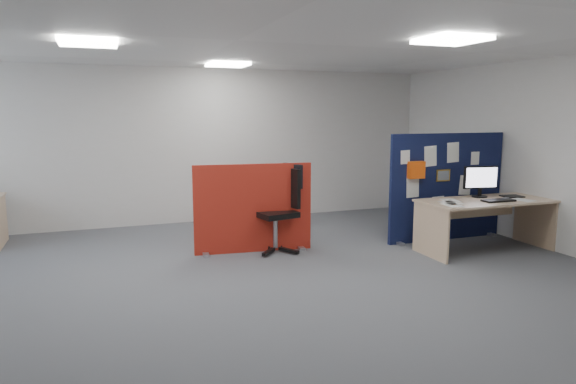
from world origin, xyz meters
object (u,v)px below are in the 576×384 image
object	(u,v)px
navy_divider	(446,187)
office_chair	(283,203)
main_desk	(483,211)
red_divider	(253,209)
monitor_main	(480,180)

from	to	relation	value
navy_divider	office_chair	size ratio (longest dim) A/B	1.65
main_desk	red_divider	xyz separation A→B (m)	(-3.06, 1.04, 0.04)
office_chair	navy_divider	bearing A→B (deg)	-19.05
office_chair	red_divider	bearing A→B (deg)	162.90
monitor_main	main_desk	bearing A→B (deg)	-101.52
monitor_main	red_divider	world-z (taller)	red_divider
navy_divider	red_divider	xyz separation A→B (m)	(-2.94, 0.34, -0.21)
monitor_main	office_chair	bearing A→B (deg)	172.58
monitor_main	office_chair	distance (m)	2.85
main_desk	red_divider	bearing A→B (deg)	161.27
office_chair	main_desk	bearing A→B (deg)	-33.03
main_desk	monitor_main	distance (m)	0.45
navy_divider	main_desk	size ratio (longest dim) A/B	1.06
navy_divider	office_chair	xyz separation A→B (m)	(-2.52, 0.30, -0.14)
main_desk	office_chair	world-z (taller)	office_chair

